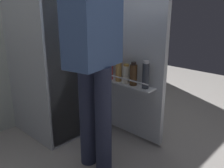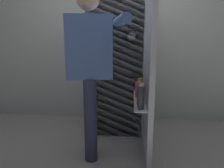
# 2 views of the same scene
# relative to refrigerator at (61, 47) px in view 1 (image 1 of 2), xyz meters

# --- Properties ---
(ground_plane) EXTENTS (6.20, 6.20, 0.00)m
(ground_plane) POSITION_rel_refrigerator_xyz_m (-0.02, -0.53, -0.82)
(ground_plane) COLOR gray
(refrigerator) EXTENTS (0.71, 1.30, 1.64)m
(refrigerator) POSITION_rel_refrigerator_xyz_m (0.00, 0.00, 0.00)
(refrigerator) COLOR silver
(refrigerator) RESTS_ON ground_plane
(person) EXTENTS (0.61, 0.66, 1.59)m
(person) POSITION_rel_refrigerator_xyz_m (-0.21, -0.69, 0.13)
(person) COLOR #2D334C
(person) RESTS_ON ground_plane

